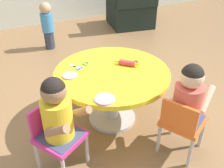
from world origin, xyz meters
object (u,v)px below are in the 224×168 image
(seated_child_right, at_px, (189,96))
(armchair_dark, at_px, (131,8))
(child_chair_left, at_px, (57,134))
(toddler_standing, at_px, (47,24))
(craft_table, at_px, (112,82))
(rolling_pin, at_px, (127,63))
(child_chair_right, at_px, (182,122))
(craft_scissors, at_px, (77,68))
(seated_child_left, at_px, (57,112))

(seated_child_right, distance_m, armchair_dark, 2.96)
(child_chair_left, height_order, toddler_standing, toddler_standing)
(craft_table, distance_m, seated_child_right, 0.69)
(craft_table, height_order, armchair_dark, armchair_dark)
(rolling_pin, bearing_deg, armchair_dark, 59.11)
(child_chair_right, distance_m, toddler_standing, 2.49)
(craft_scissors, bearing_deg, child_chair_right, -55.88)
(seated_child_right, bearing_deg, child_chair_left, 163.44)
(craft_table, bearing_deg, child_chair_right, -64.26)
(toddler_standing, relative_size, craft_scissors, 4.74)
(armchair_dark, bearing_deg, seated_child_left, -128.85)
(seated_child_left, bearing_deg, craft_scissors, 58.08)
(seated_child_right, bearing_deg, rolling_pin, 104.45)
(child_chair_right, bearing_deg, armchair_dark, 67.58)
(craft_table, xyz_separation_m, child_chair_left, (-0.60, -0.31, -0.10))
(child_chair_right, height_order, armchair_dark, armchair_dark)
(child_chair_left, relative_size, seated_child_left, 1.05)
(seated_child_left, relative_size, rolling_pin, 2.86)
(seated_child_right, height_order, toddler_standing, seated_child_right)
(seated_child_right, bearing_deg, craft_scissors, 126.47)
(rolling_pin, bearing_deg, child_chair_right, -78.92)
(child_chair_right, relative_size, toddler_standing, 0.80)
(seated_child_left, height_order, armchair_dark, armchair_dark)
(seated_child_right, relative_size, armchair_dark, 0.60)
(seated_child_left, bearing_deg, child_chair_right, -16.63)
(child_chair_left, height_order, armchair_dark, armchair_dark)
(child_chair_left, height_order, rolling_pin, rolling_pin)
(seated_child_right, xyz_separation_m, toddler_standing, (-0.44, 2.44, -0.17))
(child_chair_right, height_order, seated_child_right, seated_child_right)
(seated_child_right, bearing_deg, armchair_dark, 68.07)
(seated_child_right, height_order, rolling_pin, seated_child_right)
(child_chair_left, height_order, craft_scissors, child_chair_left)
(craft_table, height_order, child_chair_left, child_chair_left)
(toddler_standing, distance_m, rolling_pin, 1.84)
(seated_child_left, bearing_deg, seated_child_right, -14.91)
(child_chair_left, distance_m, seated_child_right, 1.00)
(child_chair_left, height_order, seated_child_left, seated_child_left)
(craft_table, distance_m, rolling_pin, 0.22)
(armchair_dark, bearing_deg, craft_scissors, -130.54)
(child_chair_left, bearing_deg, toddler_standing, 77.22)
(craft_table, relative_size, child_chair_right, 1.85)
(seated_child_left, distance_m, craft_scissors, 0.63)
(craft_table, distance_m, toddler_standing, 1.85)
(toddler_standing, height_order, rolling_pin, toddler_standing)
(seated_child_right, relative_size, rolling_pin, 2.86)
(child_chair_right, xyz_separation_m, rolling_pin, (-0.13, 0.65, 0.24))
(seated_child_right, bearing_deg, toddler_standing, 100.21)
(seated_child_left, bearing_deg, armchair_dark, 51.15)
(child_chair_right, bearing_deg, rolling_pin, 101.08)
(armchair_dark, distance_m, craft_scissors, 2.59)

